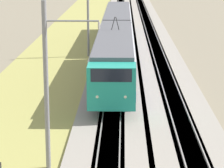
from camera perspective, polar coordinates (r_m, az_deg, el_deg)
ballast_main at (r=65.91m, az=0.66°, el=5.21°), size 240.00×4.40×0.30m
ballast_adjacent at (r=65.99m, az=4.25°, el=5.18°), size 240.00×4.40×0.30m
track_main at (r=65.91m, az=0.66°, el=5.21°), size 240.00×1.57×0.45m
track_adjacent at (r=65.99m, az=4.25°, el=5.19°), size 240.00×1.57×0.45m
grass_verge at (r=66.19m, az=-4.00°, el=5.13°), size 240.00×8.75×0.12m
passenger_train at (r=51.32m, az=0.48°, el=5.21°), size 42.15×2.98×4.91m
catenary_mast_near at (r=24.05m, az=-6.95°, el=-0.16°), size 0.22×2.56×7.91m
catenary_mast_mid at (r=52.00m, az=-2.52°, el=7.19°), size 0.22×2.56×7.68m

